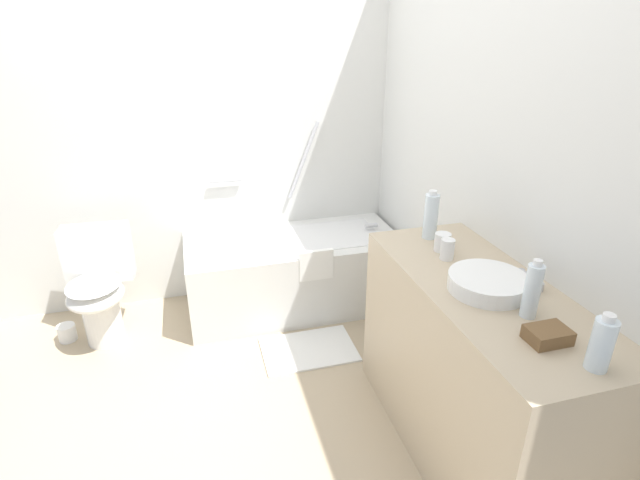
{
  "coord_description": "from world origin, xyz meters",
  "views": [
    {
      "loc": [
        -0.04,
        -1.96,
        1.85
      ],
      "look_at": [
        0.57,
        0.24,
        0.84
      ],
      "focal_mm": 27.21,
      "sensor_mm": 36.0,
      "label": 1
    }
  ],
  "objects_px": {
    "sink_faucet": "(528,278)",
    "water_bottle_0": "(431,216)",
    "amenity_basket": "(548,335)",
    "toilet_paper_roll": "(67,333)",
    "water_bottle_1": "(532,290)",
    "bathtub": "(294,270)",
    "water_bottle_2": "(602,344)",
    "toilet": "(98,285)",
    "bath_mat": "(309,349)",
    "drinking_glass_0": "(442,242)",
    "drinking_glass_1": "(447,249)",
    "sink_basin": "(488,283)"
  },
  "relations": [
    {
      "from": "water_bottle_0",
      "to": "toilet_paper_roll",
      "type": "height_order",
      "value": "water_bottle_0"
    },
    {
      "from": "water_bottle_0",
      "to": "toilet",
      "type": "bearing_deg",
      "value": 152.66
    },
    {
      "from": "amenity_basket",
      "to": "sink_basin",
      "type": "bearing_deg",
      "value": 89.61
    },
    {
      "from": "water_bottle_2",
      "to": "bath_mat",
      "type": "bearing_deg",
      "value": 111.07
    },
    {
      "from": "water_bottle_2",
      "to": "toilet_paper_roll",
      "type": "relative_size",
      "value": 1.78
    },
    {
      "from": "sink_faucet",
      "to": "toilet",
      "type": "bearing_deg",
      "value": 142.95
    },
    {
      "from": "bathtub",
      "to": "drinking_glass_0",
      "type": "xyz_separation_m",
      "value": [
        0.48,
        -1.12,
        0.64
      ]
    },
    {
      "from": "toilet_paper_roll",
      "to": "sink_basin",
      "type": "bearing_deg",
      "value": -36.5
    },
    {
      "from": "drinking_glass_1",
      "to": "sink_faucet",
      "type": "bearing_deg",
      "value": -55.72
    },
    {
      "from": "amenity_basket",
      "to": "toilet_paper_roll",
      "type": "height_order",
      "value": "amenity_basket"
    },
    {
      "from": "bathtub",
      "to": "toilet_paper_roll",
      "type": "bearing_deg",
      "value": -178.35
    },
    {
      "from": "water_bottle_2",
      "to": "toilet_paper_roll",
      "type": "distance_m",
      "value": 2.97
    },
    {
      "from": "toilet",
      "to": "water_bottle_0",
      "type": "bearing_deg",
      "value": 65.83
    },
    {
      "from": "sink_basin",
      "to": "bath_mat",
      "type": "height_order",
      "value": "sink_basin"
    },
    {
      "from": "toilet",
      "to": "drinking_glass_0",
      "type": "height_order",
      "value": "drinking_glass_0"
    },
    {
      "from": "sink_faucet",
      "to": "drinking_glass_0",
      "type": "bearing_deg",
      "value": 115.2
    },
    {
      "from": "bathtub",
      "to": "sink_faucet",
      "type": "relative_size",
      "value": 9.56
    },
    {
      "from": "bathtub",
      "to": "sink_basin",
      "type": "relative_size",
      "value": 4.59
    },
    {
      "from": "amenity_basket",
      "to": "bathtub",
      "type": "bearing_deg",
      "value": 104.21
    },
    {
      "from": "sink_faucet",
      "to": "drinking_glass_1",
      "type": "height_order",
      "value": "drinking_glass_1"
    },
    {
      "from": "sink_faucet",
      "to": "water_bottle_1",
      "type": "distance_m",
      "value": 0.27
    },
    {
      "from": "sink_basin",
      "to": "amenity_basket",
      "type": "relative_size",
      "value": 2.26
    },
    {
      "from": "sink_faucet",
      "to": "amenity_basket",
      "type": "distance_m",
      "value": 0.4
    },
    {
      "from": "bathtub",
      "to": "drinking_glass_1",
      "type": "bearing_deg",
      "value": -69.18
    },
    {
      "from": "bath_mat",
      "to": "toilet_paper_roll",
      "type": "distance_m",
      "value": 1.55
    },
    {
      "from": "toilet",
      "to": "water_bottle_0",
      "type": "distance_m",
      "value": 2.06
    },
    {
      "from": "toilet_paper_roll",
      "to": "water_bottle_2",
      "type": "bearing_deg",
      "value": -44.34
    },
    {
      "from": "toilet",
      "to": "water_bottle_2",
      "type": "distance_m",
      "value": 2.71
    },
    {
      "from": "sink_basin",
      "to": "drinking_glass_1",
      "type": "distance_m",
      "value": 0.3
    },
    {
      "from": "toilet_paper_roll",
      "to": "water_bottle_1",
      "type": "bearing_deg",
      "value": -39.65
    },
    {
      "from": "sink_faucet",
      "to": "bath_mat",
      "type": "relative_size",
      "value": 0.27
    },
    {
      "from": "water_bottle_1",
      "to": "water_bottle_2",
      "type": "height_order",
      "value": "water_bottle_1"
    },
    {
      "from": "water_bottle_1",
      "to": "toilet_paper_roll",
      "type": "xyz_separation_m",
      "value": [
        -2.01,
        1.66,
        -0.93
      ]
    },
    {
      "from": "bath_mat",
      "to": "drinking_glass_1",
      "type": "bearing_deg",
      "value": -52.27
    },
    {
      "from": "bathtub",
      "to": "sink_faucet",
      "type": "bearing_deg",
      "value": -66.23
    },
    {
      "from": "toilet",
      "to": "drinking_glass_1",
      "type": "distance_m",
      "value": 2.13
    },
    {
      "from": "toilet",
      "to": "water_bottle_2",
      "type": "relative_size",
      "value": 3.69
    },
    {
      "from": "drinking_glass_0",
      "to": "toilet_paper_roll",
      "type": "bearing_deg",
      "value": 151.54
    },
    {
      "from": "drinking_glass_1",
      "to": "bath_mat",
      "type": "relative_size",
      "value": 0.17
    },
    {
      "from": "bathtub",
      "to": "toilet",
      "type": "bearing_deg",
      "value": -177.47
    },
    {
      "from": "water_bottle_1",
      "to": "drinking_glass_0",
      "type": "xyz_separation_m",
      "value": [
        -0.03,
        0.59,
        -0.06
      ]
    },
    {
      "from": "drinking_glass_0",
      "to": "amenity_basket",
      "type": "distance_m",
      "value": 0.74
    },
    {
      "from": "amenity_basket",
      "to": "water_bottle_0",
      "type": "bearing_deg",
      "value": 88.6
    },
    {
      "from": "water_bottle_1",
      "to": "amenity_basket",
      "type": "relative_size",
      "value": 1.63
    },
    {
      "from": "sink_basin",
      "to": "water_bottle_0",
      "type": "bearing_deg",
      "value": 87.94
    },
    {
      "from": "sink_faucet",
      "to": "water_bottle_0",
      "type": "distance_m",
      "value": 0.58
    },
    {
      "from": "bathtub",
      "to": "sink_basin",
      "type": "distance_m",
      "value": 1.7
    },
    {
      "from": "sink_faucet",
      "to": "amenity_basket",
      "type": "height_order",
      "value": "sink_faucet"
    },
    {
      "from": "bathtub",
      "to": "bath_mat",
      "type": "xyz_separation_m",
      "value": [
        -0.04,
        -0.56,
        -0.27
      ]
    },
    {
      "from": "water_bottle_1",
      "to": "toilet_paper_roll",
      "type": "distance_m",
      "value": 2.77
    }
  ]
}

